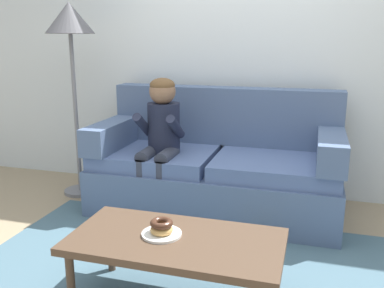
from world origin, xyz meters
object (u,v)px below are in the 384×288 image
(coffee_table, at_px, (176,245))
(toy_controller, at_px, (258,254))
(donut, at_px, (162,230))
(couch, at_px, (217,168))
(floor_lamp, at_px, (70,32))
(person_child, at_px, (161,133))

(coffee_table, relative_size, toy_controller, 4.89)
(coffee_table, distance_m, donut, 0.11)
(couch, relative_size, toy_controller, 8.73)
(donut, distance_m, toy_controller, 0.87)
(donut, bearing_deg, coffee_table, -6.18)
(coffee_table, relative_size, floor_lamp, 0.65)
(toy_controller, distance_m, floor_lamp, 2.39)
(toy_controller, bearing_deg, floor_lamp, 134.26)
(floor_lamp, bearing_deg, person_child, -13.84)
(coffee_table, bearing_deg, person_child, 113.78)
(toy_controller, bearing_deg, person_child, 125.95)
(donut, bearing_deg, couch, 91.10)
(coffee_table, xyz_separation_m, donut, (-0.08, 0.01, 0.07))
(couch, distance_m, toy_controller, 0.94)
(person_child, distance_m, toy_controller, 1.21)
(coffee_table, xyz_separation_m, toy_controller, (0.35, 0.64, -0.34))
(couch, height_order, donut, couch)
(coffee_table, height_order, toy_controller, coffee_table)
(floor_lamp, bearing_deg, couch, -0.30)
(person_child, height_order, donut, person_child)
(coffee_table, bearing_deg, floor_lamp, 135.23)
(coffee_table, xyz_separation_m, floor_lamp, (-1.41, 1.40, 1.10))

